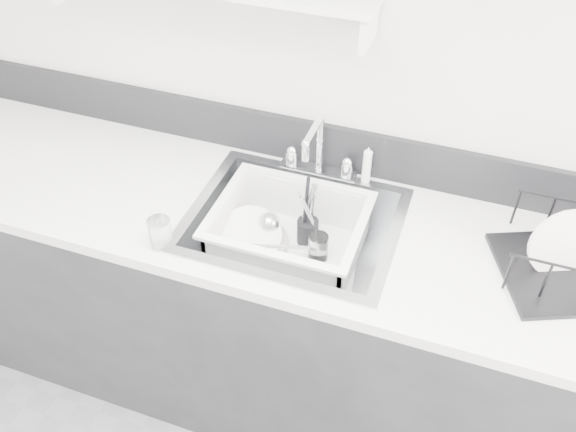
% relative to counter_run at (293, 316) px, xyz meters
% --- Properties ---
extents(room_shell, '(3.50, 3.00, 2.60)m').
position_rel_counter_run_xyz_m(room_shell, '(0.00, -0.80, 1.22)').
color(room_shell, silver).
rests_on(room_shell, ground).
extents(counter_run, '(3.20, 0.62, 0.92)m').
position_rel_counter_run_xyz_m(counter_run, '(0.00, 0.00, 0.00)').
color(counter_run, black).
rests_on(counter_run, ground).
extents(backsplash, '(3.20, 0.02, 0.16)m').
position_rel_counter_run_xyz_m(backsplash, '(0.00, 0.30, 0.54)').
color(backsplash, black).
rests_on(backsplash, counter_run).
extents(sink, '(0.64, 0.52, 0.20)m').
position_rel_counter_run_xyz_m(sink, '(0.00, 0.00, 0.37)').
color(sink, silver).
rests_on(sink, counter_run).
extents(faucet, '(0.26, 0.18, 0.23)m').
position_rel_counter_run_xyz_m(faucet, '(0.00, 0.25, 0.52)').
color(faucet, silver).
rests_on(faucet, counter_run).
extents(side_sprayer, '(0.03, 0.03, 0.14)m').
position_rel_counter_run_xyz_m(side_sprayer, '(0.16, 0.25, 0.53)').
color(side_sprayer, white).
rests_on(side_sprayer, counter_run).
extents(wash_tub, '(0.52, 0.45, 0.18)m').
position_rel_counter_run_xyz_m(wash_tub, '(-0.02, 0.01, 0.38)').
color(wash_tub, white).
rests_on(wash_tub, sink).
extents(plate_stack, '(0.25, 0.24, 0.10)m').
position_rel_counter_run_xyz_m(plate_stack, '(-0.13, -0.00, 0.33)').
color(plate_stack, white).
rests_on(plate_stack, wash_tub).
extents(utensil_cup, '(0.07, 0.07, 0.24)m').
position_rel_counter_run_xyz_m(utensil_cup, '(0.02, 0.08, 0.36)').
color(utensil_cup, black).
rests_on(utensil_cup, wash_tub).
extents(ladle, '(0.23, 0.30, 0.08)m').
position_rel_counter_run_xyz_m(ladle, '(-0.07, -0.01, 0.35)').
color(ladle, silver).
rests_on(ladle, wash_tub).
extents(tumbler_in_tub, '(0.06, 0.06, 0.09)m').
position_rel_counter_run_xyz_m(tumbler_in_tub, '(0.08, 0.02, 0.35)').
color(tumbler_in_tub, white).
rests_on(tumbler_in_tub, wash_tub).
extents(tumbler_counter, '(0.09, 0.09, 0.09)m').
position_rel_counter_run_xyz_m(tumbler_counter, '(-0.33, -0.23, 0.51)').
color(tumbler_counter, white).
rests_on(tumbler_counter, counter_run).
extents(bowl_small, '(0.11, 0.11, 0.03)m').
position_rel_counter_run_xyz_m(bowl_small, '(0.07, -0.09, 0.32)').
color(bowl_small, white).
rests_on(bowl_small, wash_tub).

